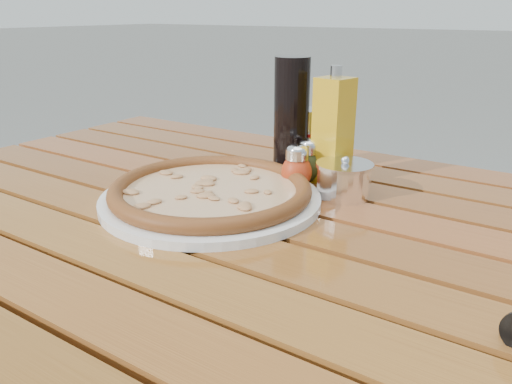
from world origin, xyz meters
The scene contains 9 objects.
table centered at (0.00, 0.00, 0.67)m, with size 1.40×0.90×0.75m.
plate centered at (-0.08, 0.00, 0.76)m, with size 0.36×0.36×0.01m, color white.
pizza centered at (-0.08, 0.00, 0.77)m, with size 0.42×0.42×0.03m.
pepper_shaker centered at (0.00, 0.14, 0.79)m, with size 0.07×0.07×0.08m.
oregano_shaker centered at (0.00, 0.19, 0.79)m, with size 0.06×0.06×0.08m.
dark_bottle centered at (-0.05, 0.22, 0.86)m, with size 0.07×0.07×0.22m, color black.
soda_can centered at (-0.04, 0.26, 0.81)m, with size 0.08×0.08×0.12m.
olive_oil_cruet centered at (0.04, 0.21, 0.85)m, with size 0.07×0.07×0.21m.
parmesan_tin centered at (0.09, 0.15, 0.78)m, with size 0.12×0.12×0.07m.
Camera 1 is at (0.40, -0.59, 1.05)m, focal length 35.00 mm.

